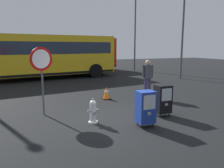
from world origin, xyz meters
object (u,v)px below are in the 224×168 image
Objects in this scene: pedestrian at (148,76)px; bus_near at (39,54)px; street_light_near_left at (135,20)px; street_light_near_right at (183,24)px; bus_far at (57,53)px; newspaper_box_primary at (163,99)px; newspaper_box_secondary at (146,107)px; stop_sign at (42,67)px; traffic_cone at (106,93)px; fire_hydrant at (93,112)px.

bus_near reaches higher than pedestrian.
pedestrian is 11.79m from street_light_near_left.
street_light_near_left is at bearing 95.84° from street_light_near_right.
bus_near and bus_far have the same top height.
newspaper_box_primary is at bearing -110.05° from pedestrian.
newspaper_box_secondary is 0.46× the size of stop_sign.
traffic_cone is (0.12, 3.50, -0.31)m from newspaper_box_secondary.
stop_sign is 4.21× the size of traffic_cone.
newspaper_box_secondary is 3.51m from stop_sign.
street_light_near_right is at bearing 47.72° from newspaper_box_primary.
street_light_near_left reaches higher than stop_sign.
bus_near is 4.26m from bus_far.
newspaper_box_primary reaches higher than traffic_cone.
newspaper_box_primary is 0.10× the size of bus_far.
pedestrian is at bearing 35.91° from fire_hydrant.
stop_sign is at bearing -167.72° from pedestrian.
pedestrian is at bearing -70.64° from bus_near.
fire_hydrant is 0.09× the size of street_light_near_left.
bus_near is (-0.81, 10.00, 1.36)m from fire_hydrant.
bus_near reaches higher than newspaper_box_primary.
fire_hydrant is 15.38m from street_light_near_left.
newspaper_box_primary is 0.09× the size of bus_near.
newspaper_box_primary is at bearing -72.83° from traffic_cone.
stop_sign is at bearing 140.12° from newspaper_box_secondary.
bus_near is (-3.11, 10.17, 1.14)m from newspaper_box_primary.
stop_sign is 0.21× the size of bus_near.
bus_near is (-2.22, 7.30, 1.45)m from traffic_cone.
pedestrian reaches higher than newspaper_box_primary.
traffic_cone is at bearing 168.44° from pedestrian.
pedestrian is 3.15× the size of traffic_cone.
street_light_near_left is at bearing 65.46° from pedestrian.
bus_far reaches higher than newspaper_box_primary.
bus_near reaches higher than traffic_cone.
newspaper_box_secondary is 10.79m from street_light_near_right.
traffic_cone is at bearing -81.39° from bus_near.
bus_far is at bearing 168.74° from street_light_near_left.
fire_hydrant is 0.07× the size of bus_near.
stop_sign reaches higher than newspaper_box_primary.
stop_sign is (-3.58, 1.52, 1.03)m from newspaper_box_primary.
street_light_near_right is (7.53, -7.28, 2.04)m from bus_far.
pedestrian is 0.16× the size of bus_near.
fire_hydrant is 2.24m from stop_sign.
street_light_near_left is at bearing 56.69° from traffic_cone.
street_light_near_left reaches higher than street_light_near_right.
bus_near is (-2.10, 10.80, 1.14)m from newspaper_box_secondary.
bus_far reaches higher than fire_hydrant.
street_light_near_left is (7.86, 12.50, 4.29)m from fire_hydrant.
bus_near is at bearing 159.91° from street_light_near_right.
traffic_cone is at bearing -123.31° from street_light_near_left.
newspaper_box_secondary is at bearing -147.90° from newspaper_box_primary.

